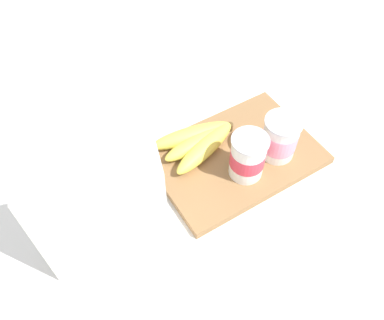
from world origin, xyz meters
The scene contains 6 objects.
ground_plane centered at (0.00, 0.00, 0.00)m, with size 2.40×2.40×0.00m, color silver.
cutting_board centered at (0.00, 0.00, 0.01)m, with size 0.34×0.23×0.02m, color olive.
cereal_box centered at (0.30, 0.06, 0.12)m, with size 0.19×0.07×0.24m, color white.
yogurt_cup_front centered at (-0.07, 0.04, 0.06)m, with size 0.07×0.07×0.09m.
yogurt_cup_back centered at (0.01, 0.05, 0.07)m, with size 0.07×0.07×0.10m.
banana_bunch centered at (0.06, -0.06, 0.03)m, with size 0.18×0.12×0.04m.
Camera 1 is at (0.35, 0.39, 0.66)m, focal length 37.38 mm.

